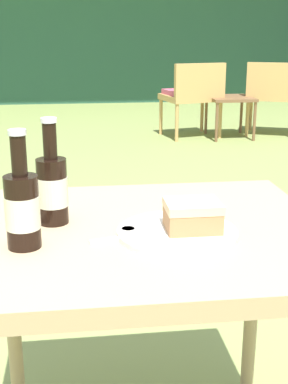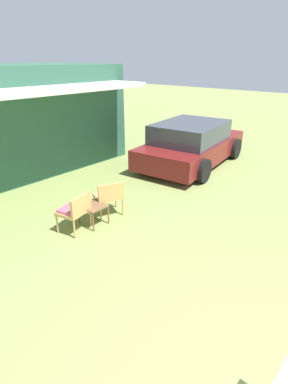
{
  "view_description": "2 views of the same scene",
  "coord_description": "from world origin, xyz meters",
  "views": [
    {
      "loc": [
        -0.15,
        -1.07,
        1.09
      ],
      "look_at": [
        0.0,
        0.1,
        0.74
      ],
      "focal_mm": 50.0,
      "sensor_mm": 36.0,
      "label": 1
    },
    {
      "loc": [
        -1.89,
        0.07,
        3.11
      ],
      "look_at": [
        1.81,
        3.33,
        0.9
      ],
      "focal_mm": 28.0,
      "sensor_mm": 36.0,
      "label": 2
    }
  ],
  "objects": [
    {
      "name": "wicker_chair_plain",
      "position": [
        1.93,
        4.42,
        0.46
      ],
      "size": [
        0.69,
        0.65,
        0.77
      ],
      "rotation": [
        0.0,
        0.0,
        2.74
      ],
      "color": "tan",
      "rests_on": "ground_plane"
    },
    {
      "name": "wicker_chair_cushioned",
      "position": [
        1.06,
        4.44,
        0.46
      ],
      "size": [
        0.65,
        0.59,
        0.77
      ],
      "rotation": [
        0.0,
        0.0,
        3.38
      ],
      "color": "tan",
      "rests_on": "ground_plane"
    },
    {
      "name": "garden_side_table",
      "position": [
        1.45,
        4.38,
        0.37
      ],
      "size": [
        0.44,
        0.5,
        0.43
      ],
      "color": "brown",
      "rests_on": "ground_plane"
    },
    {
      "name": "parked_car",
      "position": [
        5.98,
        5.02,
        0.65
      ],
      "size": [
        4.44,
        2.56,
        1.34
      ],
      "rotation": [
        0.0,
        0.0,
        0.13
      ],
      "color": "maroon",
      "rests_on": "ground_plane"
    }
  ]
}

